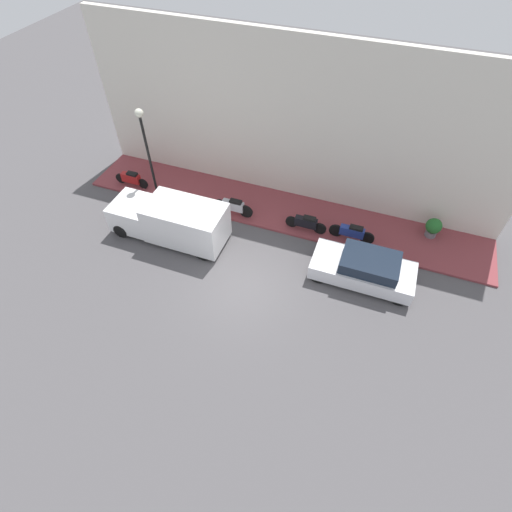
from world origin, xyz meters
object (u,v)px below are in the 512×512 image
at_px(motorcycle_black, 306,223).
at_px(scooter_silver, 233,206).
at_px(motorcycle_blue, 352,232).
at_px(potted_plant, 433,227).
at_px(streetlamp, 145,140).
at_px(delivery_van, 170,220).
at_px(motorcycle_red, 131,178).
at_px(parked_car, 364,268).

bearing_deg(motorcycle_black, scooter_silver, 91.91).
height_order(scooter_silver, motorcycle_blue, scooter_silver).
height_order(motorcycle_blue, potted_plant, potted_plant).
distance_m(streetlamp, potted_plant, 13.48).
bearing_deg(scooter_silver, potted_plant, -79.12).
relative_size(motorcycle_blue, potted_plant, 2.16).
height_order(delivery_van, potted_plant, delivery_van).
relative_size(motorcycle_red, streetlamp, 0.39).
bearing_deg(delivery_van, motorcycle_black, -67.23).
bearing_deg(delivery_van, streetlamp, 43.19).
bearing_deg(delivery_van, potted_plant, -70.26).
relative_size(streetlamp, potted_plant, 5.01).
distance_m(motorcycle_black, potted_plant, 5.70).
relative_size(parked_car, motorcycle_red, 2.23).
height_order(motorcycle_red, motorcycle_black, motorcycle_red).
xyz_separation_m(delivery_van, scooter_silver, (2.25, -2.09, -0.40)).
relative_size(motorcycle_black, streetlamp, 0.41).
bearing_deg(potted_plant, motorcycle_red, 95.81).
xyz_separation_m(delivery_van, potted_plant, (3.99, -11.11, -0.35)).
bearing_deg(scooter_silver, parked_car, -105.39).
distance_m(delivery_van, motorcycle_red, 4.46).
height_order(parked_car, scooter_silver, parked_car).
distance_m(motorcycle_blue, motorcycle_black, 2.10).
xyz_separation_m(delivery_van, motorcycle_red, (2.48, 3.68, -0.43)).
bearing_deg(motorcycle_red, motorcycle_black, -90.69).
bearing_deg(scooter_silver, motorcycle_blue, -87.70).
height_order(delivery_van, motorcycle_black, delivery_van).
xyz_separation_m(scooter_silver, motorcycle_blue, (0.23, -5.65, -0.02)).
bearing_deg(motorcycle_blue, motorcycle_red, 89.98).
xyz_separation_m(parked_car, delivery_van, (-0.46, 8.62, 0.34)).
distance_m(parked_car, delivery_van, 8.64).
xyz_separation_m(delivery_van, motorcycle_black, (2.37, -5.65, -0.43)).
xyz_separation_m(scooter_silver, motorcycle_black, (0.12, -3.56, -0.03)).
bearing_deg(parked_car, scooter_silver, 74.61).
distance_m(scooter_silver, potted_plant, 9.19).
bearing_deg(scooter_silver, delivery_van, 137.10).
xyz_separation_m(delivery_van, motorcycle_blue, (2.48, -7.75, -0.42)).
xyz_separation_m(streetlamp, potted_plant, (1.92, -13.06, -2.76)).
height_order(motorcycle_red, potted_plant, potted_plant).
xyz_separation_m(parked_car, streetlamp, (1.62, 10.57, 2.75)).
xyz_separation_m(motorcycle_red, scooter_silver, (-0.23, -5.77, 0.03)).
height_order(motorcycle_black, potted_plant, potted_plant).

